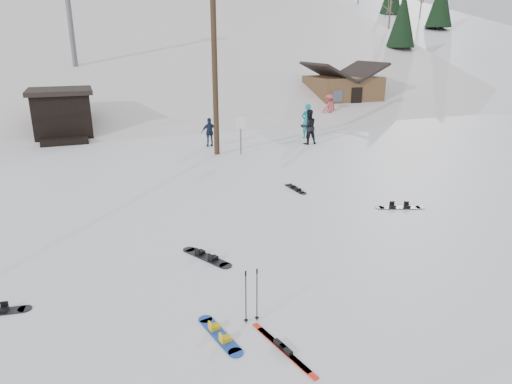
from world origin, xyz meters
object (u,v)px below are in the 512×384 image
object	(u,v)px
utility_pole	(214,54)
hero_snowboard	(220,335)
cabin	(342,93)
hero_skis	(283,349)

from	to	relation	value
utility_pole	hero_snowboard	xyz separation A→B (m)	(-4.04, -14.01, -4.65)
utility_pole	hero_snowboard	distance (m)	15.30
utility_pole	cabin	distance (m)	16.71
hero_skis	cabin	bearing A→B (deg)	44.33
cabin	hero_skis	world-z (taller)	cabin
hero_snowboard	hero_skis	distance (m)	1.24
hero_skis	hero_snowboard	bearing A→B (deg)	126.88
utility_pole	cabin	xyz separation A→B (m)	(13.00, 10.00, -3.20)
cabin	utility_pole	bearing A→B (deg)	-142.44
hero_snowboard	hero_skis	xyz separation A→B (m)	(0.94, -0.80, 0.00)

